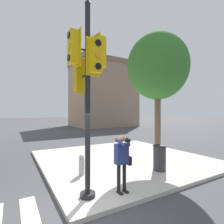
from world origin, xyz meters
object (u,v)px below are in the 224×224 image
object	(u,v)px
person_photographer	(122,158)
fire_hydrant	(82,165)
street_tree	(158,67)
traffic_signal_pole	(88,75)
trash_bin	(160,158)

from	to	relation	value
person_photographer	fire_hydrant	bearing A→B (deg)	105.49
street_tree	traffic_signal_pole	bearing A→B (deg)	-160.08
traffic_signal_pole	person_photographer	size ratio (longest dim) A/B	3.26
traffic_signal_pole	street_tree	distance (m)	4.62
traffic_signal_pole	trash_bin	bearing A→B (deg)	10.22
street_tree	fire_hydrant	size ratio (longest dim) A/B	8.03
trash_bin	street_tree	bearing A→B (deg)	48.78
fire_hydrant	trash_bin	xyz separation A→B (m)	(2.96, -1.10, 0.13)
traffic_signal_pole	person_photographer	bearing A→B (deg)	-14.09
street_tree	trash_bin	bearing A→B (deg)	-131.22
traffic_signal_pole	fire_hydrant	bearing A→B (deg)	75.01
street_tree	fire_hydrant	world-z (taller)	street_tree
traffic_signal_pole	fire_hydrant	world-z (taller)	traffic_signal_pole
fire_hydrant	trash_bin	bearing A→B (deg)	-20.38
traffic_signal_pole	person_photographer	distance (m)	2.63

